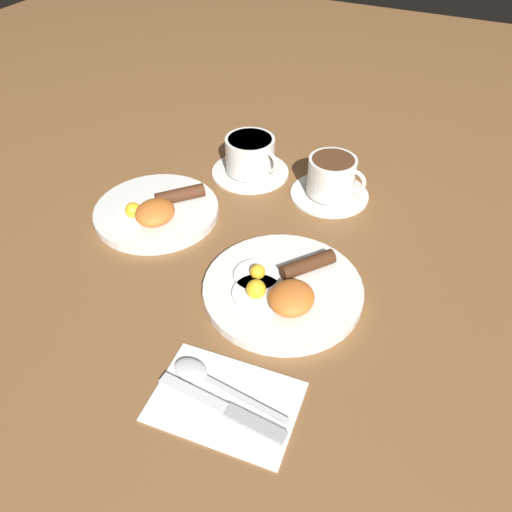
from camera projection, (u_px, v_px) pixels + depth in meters
name	position (u px, v px, depth m)	size (l,w,h in m)	color
ground_plane	(283.00, 293.00, 0.76)	(3.00, 3.00, 0.00)	brown
breakfast_plate_near	(283.00, 289.00, 0.75)	(0.24, 0.24, 0.05)	silver
breakfast_plate_far	(157.00, 211.00, 0.89)	(0.22, 0.22, 0.05)	silver
teacup_near	(331.00, 180.00, 0.93)	(0.15, 0.15, 0.08)	silver
teacup_far	(250.00, 158.00, 0.99)	(0.16, 0.16, 0.08)	silver
napkin	(225.00, 401.00, 0.62)	(0.12, 0.18, 0.01)	white
knife	(228.00, 410.00, 0.61)	(0.03, 0.18, 0.01)	silver
spoon	(202.00, 376.00, 0.64)	(0.04, 0.17, 0.01)	silver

